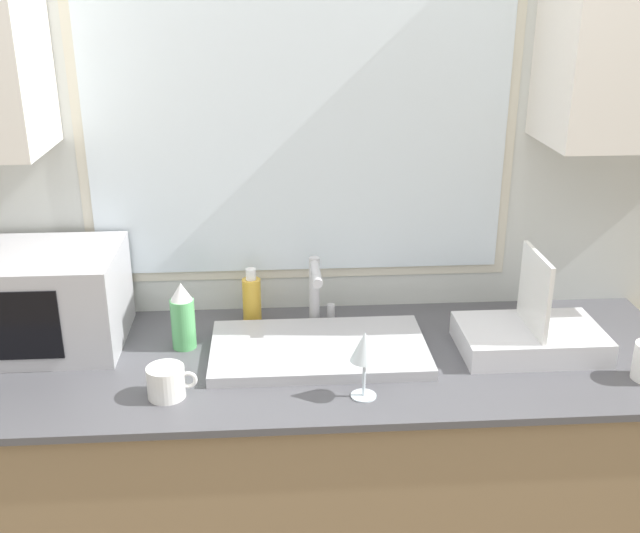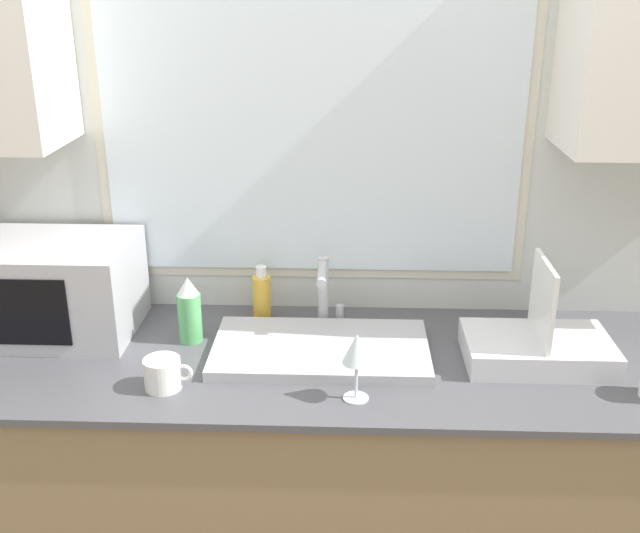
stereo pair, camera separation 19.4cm
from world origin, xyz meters
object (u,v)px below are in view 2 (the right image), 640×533
object	(u,v)px
soap_bottle	(262,296)
spray_bottle	(189,311)
microwave	(47,287)
dish_rack	(537,346)
mug_near_sink	(163,374)
wine_glass	(357,351)
faucet	(325,287)

from	to	relation	value
soap_bottle	spray_bottle	bearing A→B (deg)	-140.19
microwave	dish_rack	bearing A→B (deg)	-5.74
dish_rack	microwave	bearing A→B (deg)	174.26
microwave	soap_bottle	world-z (taller)	microwave
dish_rack	mug_near_sink	bearing A→B (deg)	-169.52
microwave	soap_bottle	size ratio (longest dim) A/B	2.93
soap_bottle	wine_glass	bearing A→B (deg)	-58.24
spray_bottle	wine_glass	world-z (taller)	spray_bottle
dish_rack	mug_near_sink	size ratio (longest dim) A/B	3.14
wine_glass	mug_near_sink	bearing A→B (deg)	176.07
wine_glass	soap_bottle	bearing A→B (deg)	121.76
faucet	dish_rack	bearing A→B (deg)	-18.21
mug_near_sink	dish_rack	bearing A→B (deg)	10.48
dish_rack	soap_bottle	size ratio (longest dim) A/B	2.30
spray_bottle	soap_bottle	distance (m)	0.25
microwave	mug_near_sink	bearing A→B (deg)	-38.17
spray_bottle	mug_near_sink	xyz separation A→B (m)	(-0.02, -0.27, -0.05)
soap_bottle	wine_glass	size ratio (longest dim) A/B	0.96
soap_bottle	mug_near_sink	bearing A→B (deg)	-115.66
microwave	soap_bottle	distance (m)	0.63
faucet	mug_near_sink	size ratio (longest dim) A/B	1.69
microwave	mug_near_sink	size ratio (longest dim) A/B	4.00
mug_near_sink	wine_glass	size ratio (longest dim) A/B	0.70
faucet	wine_glass	xyz separation A→B (m)	(0.09, -0.41, 0.01)
spray_bottle	mug_near_sink	size ratio (longest dim) A/B	1.57
microwave	dish_rack	size ratio (longest dim) A/B	1.27
spray_bottle	dish_rack	bearing A→B (deg)	-5.13
spray_bottle	wine_glass	size ratio (longest dim) A/B	1.10
microwave	spray_bottle	world-z (taller)	microwave
faucet	microwave	bearing A→B (deg)	-176.26
faucet	soap_bottle	distance (m)	0.21
dish_rack	spray_bottle	distance (m)	0.97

